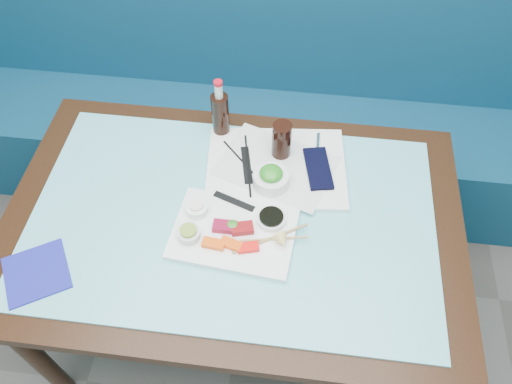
# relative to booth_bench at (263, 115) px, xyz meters

# --- Properties ---
(booth_bench) EXTENTS (3.00, 0.56, 1.17)m
(booth_bench) POSITION_rel_booth_bench_xyz_m (0.00, 0.00, 0.00)
(booth_bench) COLOR navy
(booth_bench) RESTS_ON ground
(dining_table) EXTENTS (1.40, 0.90, 0.75)m
(dining_table) POSITION_rel_booth_bench_xyz_m (0.00, -0.84, 0.29)
(dining_table) COLOR black
(dining_table) RESTS_ON ground
(glass_top) EXTENTS (1.22, 0.76, 0.01)m
(glass_top) POSITION_rel_booth_bench_xyz_m (0.00, -0.84, 0.38)
(glass_top) COLOR #66C2CD
(glass_top) RESTS_ON dining_table
(sashimi_plate) EXTENTS (0.38, 0.29, 0.02)m
(sashimi_plate) POSITION_rel_booth_bench_xyz_m (0.01, -0.90, 0.39)
(sashimi_plate) COLOR white
(sashimi_plate) RESTS_ON glass_top
(salmon_left) EXTENTS (0.07, 0.04, 0.02)m
(salmon_left) POSITION_rel_booth_bench_xyz_m (-0.04, -0.96, 0.41)
(salmon_left) COLOR #FA530A
(salmon_left) RESTS_ON sashimi_plate
(salmon_mid) EXTENTS (0.07, 0.05, 0.02)m
(salmon_mid) POSITION_rel_booth_bench_xyz_m (0.01, -0.95, 0.41)
(salmon_mid) COLOR #FF4D0A
(salmon_mid) RESTS_ON sashimi_plate
(salmon_right) EXTENTS (0.07, 0.04, 0.01)m
(salmon_right) POSITION_rel_booth_bench_xyz_m (0.06, -0.96, 0.41)
(salmon_right) COLOR #FF100A
(salmon_right) RESTS_ON sashimi_plate
(tuna_left) EXTENTS (0.06, 0.04, 0.02)m
(tuna_left) POSITION_rel_booth_bench_xyz_m (-0.02, -0.90, 0.41)
(tuna_left) COLOR maroon
(tuna_left) RESTS_ON sashimi_plate
(tuna_right) EXTENTS (0.07, 0.05, 0.02)m
(tuna_right) POSITION_rel_booth_bench_xyz_m (0.04, -0.90, 0.41)
(tuna_right) COLOR maroon
(tuna_right) RESTS_ON sashimi_plate
(seaweed_garnish) EXTENTS (0.05, 0.05, 0.02)m
(seaweed_garnish) POSITION_rel_booth_bench_xyz_m (0.01, -0.89, 0.41)
(seaweed_garnish) COLOR #2E771B
(seaweed_garnish) RESTS_ON sashimi_plate
(ramekin_wasabi) EXTENTS (0.08, 0.08, 0.03)m
(ramekin_wasabi) POSITION_rel_booth_bench_xyz_m (-0.11, -0.94, 0.42)
(ramekin_wasabi) COLOR silver
(ramekin_wasabi) RESTS_ON sashimi_plate
(wasabi_fill) EXTENTS (0.05, 0.05, 0.01)m
(wasabi_fill) POSITION_rel_booth_bench_xyz_m (-0.11, -0.94, 0.43)
(wasabi_fill) COLOR olive
(wasabi_fill) RESTS_ON ramekin_wasabi
(ramekin_ginger) EXTENTS (0.09, 0.09, 0.03)m
(ramekin_ginger) POSITION_rel_booth_bench_xyz_m (-0.11, -0.85, 0.42)
(ramekin_ginger) COLOR white
(ramekin_ginger) RESTS_ON sashimi_plate
(ginger_fill) EXTENTS (0.05, 0.05, 0.01)m
(ginger_fill) POSITION_rel_booth_bench_xyz_m (-0.11, -0.85, 0.43)
(ginger_fill) COLOR #FFE8D1
(ginger_fill) RESTS_ON ramekin_ginger
(soy_dish) EXTENTS (0.10, 0.10, 0.02)m
(soy_dish) POSITION_rel_booth_bench_xyz_m (0.12, -0.85, 0.41)
(soy_dish) COLOR white
(soy_dish) RESTS_ON sashimi_plate
(soy_fill) EXTENTS (0.09, 0.09, 0.01)m
(soy_fill) POSITION_rel_booth_bench_xyz_m (0.12, -0.85, 0.42)
(soy_fill) COLOR black
(soy_fill) RESTS_ON soy_dish
(lemon_wedge) EXTENTS (0.06, 0.05, 0.04)m
(lemon_wedge) POSITION_rel_booth_bench_xyz_m (0.16, -0.93, 0.42)
(lemon_wedge) COLOR #F2D172
(lemon_wedge) RESTS_ON sashimi_plate
(chopstick_sleeve) EXTENTS (0.13, 0.07, 0.00)m
(chopstick_sleeve) POSITION_rel_booth_bench_xyz_m (-0.00, -0.80, 0.40)
(chopstick_sleeve) COLOR black
(chopstick_sleeve) RESTS_ON sashimi_plate
(wooden_chopstick_a) EXTENTS (0.21, 0.13, 0.01)m
(wooden_chopstick_a) POSITION_rel_booth_bench_xyz_m (0.12, -0.92, 0.41)
(wooden_chopstick_a) COLOR #9D804A
(wooden_chopstick_a) RESTS_ON sashimi_plate
(wooden_chopstick_b) EXTENTS (0.20, 0.04, 0.01)m
(wooden_chopstick_b) POSITION_rel_booth_bench_xyz_m (0.13, -0.92, 0.40)
(wooden_chopstick_b) COLOR tan
(wooden_chopstick_b) RESTS_ON sashimi_plate
(serving_tray) EXTENTS (0.48, 0.38, 0.02)m
(serving_tray) POSITION_rel_booth_bench_xyz_m (0.11, -0.64, 0.39)
(serving_tray) COLOR white
(serving_tray) RESTS_ON glass_top
(paper_placemat) EXTENTS (0.42, 0.36, 0.00)m
(paper_placemat) POSITION_rel_booth_bench_xyz_m (0.11, -0.64, 0.40)
(paper_placemat) COLOR silver
(paper_placemat) RESTS_ON serving_tray
(seaweed_bowl) EXTENTS (0.13, 0.13, 0.04)m
(seaweed_bowl) POSITION_rel_booth_bench_xyz_m (0.10, -0.71, 0.42)
(seaweed_bowl) COLOR white
(seaweed_bowl) RESTS_ON serving_tray
(seaweed_salad) EXTENTS (0.09, 0.09, 0.04)m
(seaweed_salad) POSITION_rel_booth_bench_xyz_m (0.10, -0.71, 0.45)
(seaweed_salad) COLOR #26811D
(seaweed_salad) RESTS_ON seaweed_bowl
(cola_glass) EXTENTS (0.08, 0.08, 0.13)m
(cola_glass) POSITION_rel_booth_bench_xyz_m (0.12, -0.58, 0.46)
(cola_glass) COLOR black
(cola_glass) RESTS_ON serving_tray
(navy_pouch) EXTENTS (0.11, 0.18, 0.01)m
(navy_pouch) POSITION_rel_booth_bench_xyz_m (0.25, -0.64, 0.41)
(navy_pouch) COLOR black
(navy_pouch) RESTS_ON serving_tray
(fork) EXTENTS (0.01, 0.10, 0.01)m
(fork) POSITION_rel_booth_bench_xyz_m (0.24, -0.53, 0.41)
(fork) COLOR silver
(fork) RESTS_ON serving_tray
(black_chopstick_a) EXTENTS (0.17, 0.19, 0.01)m
(black_chopstick_a) POSITION_rel_booth_bench_xyz_m (0.01, -0.65, 0.40)
(black_chopstick_a) COLOR black
(black_chopstick_a) RESTS_ON serving_tray
(black_chopstick_b) EXTENTS (0.06, 0.25, 0.01)m
(black_chopstick_b) POSITION_rel_booth_bench_xyz_m (0.02, -0.65, 0.40)
(black_chopstick_b) COLOR black
(black_chopstick_b) RESTS_ON serving_tray
(tray_sleeve) EXTENTS (0.06, 0.16, 0.00)m
(tray_sleeve) POSITION_rel_booth_bench_xyz_m (0.02, -0.65, 0.40)
(tray_sleeve) COLOR black
(tray_sleeve) RESTS_ON serving_tray
(cola_bottle_body) EXTENTS (0.06, 0.06, 0.17)m
(cola_bottle_body) POSITION_rel_booth_bench_xyz_m (-0.09, -0.50, 0.47)
(cola_bottle_body) COLOR black
(cola_bottle_body) RESTS_ON glass_top
(cola_bottle_neck) EXTENTS (0.03, 0.03, 0.05)m
(cola_bottle_neck) POSITION_rel_booth_bench_xyz_m (-0.09, -0.50, 0.57)
(cola_bottle_neck) COLOR silver
(cola_bottle_neck) RESTS_ON cola_bottle_body
(cola_bottle_cap) EXTENTS (0.03, 0.03, 0.01)m
(cola_bottle_cap) POSITION_rel_booth_bench_xyz_m (-0.09, -0.50, 0.61)
(cola_bottle_cap) COLOR red
(cola_bottle_cap) RESTS_ON cola_bottle_neck
(blue_napkin) EXTENTS (0.23, 0.23, 0.01)m
(blue_napkin) POSITION_rel_booth_bench_xyz_m (-0.52, -1.10, 0.39)
(blue_napkin) COLOR navy
(blue_napkin) RESTS_ON glass_top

